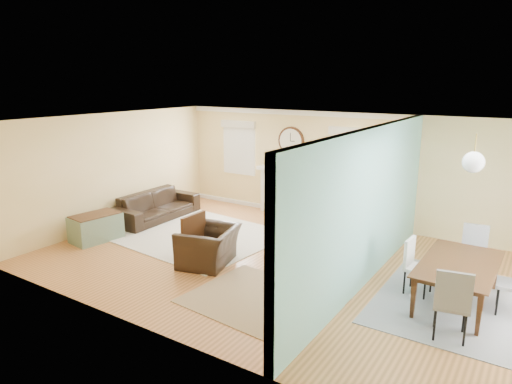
# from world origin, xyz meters

# --- Properties ---
(floor) EXTENTS (9.00, 9.00, 0.00)m
(floor) POSITION_xyz_m (0.00, 0.00, 0.00)
(floor) COLOR #965C2F
(floor) RESTS_ON ground
(wall_back) EXTENTS (9.00, 0.02, 2.60)m
(wall_back) POSITION_xyz_m (0.00, 3.00, 1.30)
(wall_back) COLOR #DFC575
(wall_back) RESTS_ON ground
(wall_front) EXTENTS (9.00, 0.02, 2.60)m
(wall_front) POSITION_xyz_m (0.00, -3.00, 1.30)
(wall_front) COLOR #DFC575
(wall_front) RESTS_ON ground
(wall_left) EXTENTS (0.02, 6.00, 2.60)m
(wall_left) POSITION_xyz_m (-4.50, 0.00, 1.30)
(wall_left) COLOR #DFC575
(wall_left) RESTS_ON ground
(ceiling) EXTENTS (9.00, 6.00, 0.02)m
(ceiling) POSITION_xyz_m (0.00, 0.00, 2.60)
(ceiling) COLOR white
(ceiling) RESTS_ON wall_back
(partition) EXTENTS (0.17, 6.00, 2.60)m
(partition) POSITION_xyz_m (1.51, 0.28, 1.36)
(partition) COLOR #DFC575
(partition) RESTS_ON ground
(fireplace) EXTENTS (1.70, 0.30, 1.17)m
(fireplace) POSITION_xyz_m (-1.50, 2.88, 0.60)
(fireplace) COLOR white
(fireplace) RESTS_ON ground
(wall_clock) EXTENTS (0.70, 0.07, 0.70)m
(wall_clock) POSITION_xyz_m (-1.50, 2.97, 1.85)
(wall_clock) COLOR #482A17
(wall_clock) RESTS_ON wall_back
(window_left) EXTENTS (1.05, 0.13, 1.42)m
(window_left) POSITION_xyz_m (-3.05, 2.95, 1.66)
(window_left) COLOR white
(window_left) RESTS_ON wall_back
(window_right) EXTENTS (1.05, 0.13, 1.42)m
(window_right) POSITION_xyz_m (0.05, 2.95, 1.66)
(window_right) COLOR white
(window_right) RESTS_ON wall_back
(pendant) EXTENTS (0.30, 0.30, 0.55)m
(pendant) POSITION_xyz_m (3.00, 0.00, 2.20)
(pendant) COLOR gold
(pendant) RESTS_ON ceiling
(rug_cream) EXTENTS (3.56, 3.16, 0.02)m
(rug_cream) POSITION_xyz_m (-2.36, 0.34, 0.01)
(rug_cream) COLOR beige
(rug_cream) RESTS_ON floor
(rug_jute) EXTENTS (2.33, 1.96, 0.01)m
(rug_jute) POSITION_xyz_m (0.44, -1.44, 0.01)
(rug_jute) COLOR #A08561
(rug_jute) RESTS_ON floor
(rug_grey) EXTENTS (2.28, 2.85, 0.01)m
(rug_grey) POSITION_xyz_m (2.99, 0.10, 0.01)
(rug_grey) COLOR gray
(rug_grey) RESTS_ON floor
(sofa) EXTENTS (0.94, 2.29, 0.66)m
(sofa) POSITION_xyz_m (-3.98, 0.76, 0.33)
(sofa) COLOR black
(sofa) RESTS_ON floor
(eames_chair) EXTENTS (1.17, 1.27, 0.69)m
(eames_chair) POSITION_xyz_m (-1.15, -0.75, 0.35)
(eames_chair) COLOR black
(eames_chair) RESTS_ON floor
(green_chair) EXTENTS (0.72, 0.74, 0.65)m
(green_chair) POSITION_xyz_m (0.11, 2.13, 0.32)
(green_chair) COLOR #006141
(green_chair) RESTS_ON floor
(trunk) EXTENTS (0.73, 1.06, 0.57)m
(trunk) POSITION_xyz_m (-3.96, -1.04, 0.28)
(trunk) COLOR slate
(trunk) RESTS_ON floor
(credenza) EXTENTS (0.50, 1.48, 0.80)m
(credenza) POSITION_xyz_m (1.17, 1.20, 0.40)
(credenza) COLOR #936441
(credenza) RESTS_ON floor
(tv) EXTENTS (0.16, 1.04, 0.59)m
(tv) POSITION_xyz_m (1.15, 1.20, 1.10)
(tv) COLOR black
(tv) RESTS_ON credenza
(garden_stool) EXTENTS (0.36, 0.36, 0.53)m
(garden_stool) POSITION_xyz_m (1.10, -0.04, 0.27)
(garden_stool) COLOR white
(garden_stool) RESTS_ON floor
(potted_plant) EXTENTS (0.43, 0.37, 0.47)m
(potted_plant) POSITION_xyz_m (1.10, -0.04, 0.77)
(potted_plant) COLOR #337F33
(potted_plant) RESTS_ON garden_stool
(dining_table) EXTENTS (1.06, 1.87, 0.65)m
(dining_table) POSITION_xyz_m (2.99, 0.10, 0.33)
(dining_table) COLOR #482A17
(dining_table) RESTS_ON floor
(dining_chair_n) EXTENTS (0.45, 0.45, 0.92)m
(dining_chair_n) POSITION_xyz_m (3.02, 1.20, 0.54)
(dining_chair_n) COLOR gray
(dining_chair_n) RESTS_ON floor
(dining_chair_s) EXTENTS (0.52, 0.52, 1.00)m
(dining_chair_s) POSITION_xyz_m (3.05, -0.96, 0.59)
(dining_chair_s) COLOR gray
(dining_chair_s) RESTS_ON floor
(dining_chair_w) EXTENTS (0.42, 0.42, 0.89)m
(dining_chair_w) POSITION_xyz_m (2.38, 0.11, 0.52)
(dining_chair_w) COLOR white
(dining_chair_w) RESTS_ON floor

